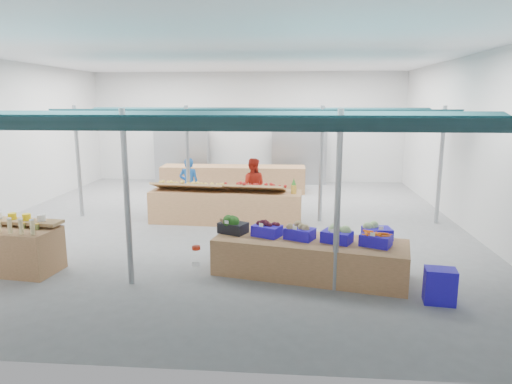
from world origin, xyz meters
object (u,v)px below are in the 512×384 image
vendor_left (189,185)px  fruit_counter (226,207)px  vendor_right (252,186)px  bottle_shelf (10,247)px  crate_stack (440,286)px  veg_counter (310,257)px

vendor_left → fruit_counter: bearing=140.3°
vendor_right → bottle_shelf: bearing=52.4°
bottle_shelf → crate_stack: bottle_shelf is taller
bottle_shelf → vendor_left: vendor_left is taller
fruit_counter → vendor_right: vendor_right is taller
veg_counter → fruit_counter: bearing=133.1°
veg_counter → vendor_right: (-1.45, 4.60, 0.44)m
bottle_shelf → fruit_counter: size_ratio=0.50×
vendor_left → crate_stack: bearing=135.8°
vendor_left → vendor_right: bearing=-177.2°
fruit_counter → bottle_shelf: bearing=-130.5°
vendor_left → bottle_shelf: bearing=67.2°
veg_counter → vendor_left: vendor_left is taller
bottle_shelf → veg_counter: bearing=8.9°
crate_stack → veg_counter: bearing=152.7°
veg_counter → vendor_right: bearing=120.2°
fruit_counter → vendor_right: bearing=64.2°
vendor_right → veg_counter: bearing=110.3°
bottle_shelf → vendor_left: size_ratio=1.24×
crate_stack → vendor_left: (-5.23, 5.62, 0.50)m
veg_counter → crate_stack: size_ratio=6.09×
crate_stack → vendor_left: bearing=132.9°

